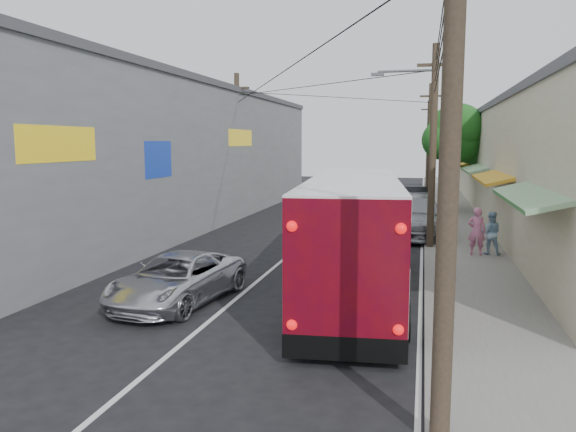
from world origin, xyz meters
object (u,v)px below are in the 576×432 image
Objects in this scene: parked_suv at (416,216)px; parked_car_mid at (418,203)px; jeepney at (177,279)px; parked_car_far at (415,198)px; pedestrian_near at (477,231)px; coach_bus at (354,233)px; pedestrian_far at (491,233)px.

parked_suv is 1.55× the size of parked_car_mid.
parked_car_far is at bearing 83.11° from jeepney.
parked_suv is 3.50× the size of pedestrian_near.
coach_bus reaches higher than parked_suv.
coach_bus reaches higher than parked_car_far.
pedestrian_far is at bearing -62.19° from parked_suv.
coach_bus is 5.06m from jeepney.
pedestrian_far is (8.76, 8.25, 0.27)m from jeepney.
coach_bus is at bearing 64.35° from pedestrian_near.
coach_bus is at bearing -96.44° from parked_car_mid.
pedestrian_far is (2.98, -15.08, 0.20)m from parked_car_far.
parked_car_far is at bearing 87.21° from parked_suv.
pedestrian_near is (2.47, -15.32, 0.29)m from parked_car_far.
pedestrian_near reaches higher than parked_suv.
parked_car_far is 2.72× the size of pedestrian_far.
pedestrian_near is (2.24, -4.69, 0.11)m from parked_suv.
parked_suv is 5.19m from pedestrian_near.
pedestrian_near is (3.85, 5.71, -0.69)m from coach_bus.
parked_suv is at bearing -91.33° from parked_car_mid.
pedestrian_near reaches higher than jeepney.
parked_car_mid is 3.05m from parked_car_far.
parked_car_mid is (0.00, 7.59, -0.22)m from parked_suv.
pedestrian_near is 0.58m from pedestrian_far.
jeepney is 12.03m from pedestrian_far.
parked_car_far is at bearing -75.25° from pedestrian_far.
pedestrian_near is (8.24, 8.01, 0.36)m from jeepney.
pedestrian_far is at bearing 50.30° from jeepney.
parked_car_mid is at bearing -73.53° from pedestrian_far.
pedestrian_near is at bearing 28.64° from pedestrian_far.
parked_car_mid is 2.51× the size of pedestrian_far.
coach_bus is at bearing 34.61° from jeepney.
parked_suv is 7.60m from parked_car_mid.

